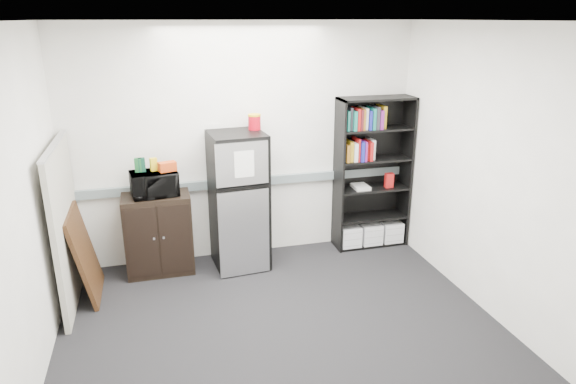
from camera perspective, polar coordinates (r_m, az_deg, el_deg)
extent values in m
plane|color=black|center=(4.89, -0.56, -15.06)|extent=(4.00, 4.00, 0.00)
cube|color=silver|center=(5.93, -4.86, 5.36)|extent=(4.00, 0.02, 2.70)
cube|color=silver|center=(5.13, 21.56, 1.96)|extent=(0.02, 3.50, 2.70)
cube|color=silver|center=(4.28, -27.56, -2.13)|extent=(0.02, 3.50, 2.70)
cube|color=white|center=(4.06, -0.69, 18.49)|extent=(4.00, 3.50, 0.02)
cube|color=slate|center=(6.02, -4.69, 1.13)|extent=(3.92, 0.05, 0.10)
cube|color=white|center=(5.83, -8.31, 7.02)|extent=(0.14, 0.00, 0.10)
cube|color=black|center=(6.15, 5.65, 1.72)|extent=(0.02, 0.34, 1.85)
cube|color=black|center=(6.50, 12.91, 2.27)|extent=(0.02, 0.34, 1.85)
cube|color=black|center=(6.45, 8.79, 2.41)|extent=(0.90, 0.02, 1.85)
cube|color=black|center=(6.11, 9.83, 10.22)|extent=(0.90, 0.34, 0.02)
cube|color=black|center=(6.62, 8.96, -5.51)|extent=(0.85, 0.32, 0.03)
cube|color=black|center=(6.49, 9.12, -2.69)|extent=(0.85, 0.32, 0.03)
cube|color=black|center=(6.36, 9.29, 0.41)|extent=(0.85, 0.32, 0.02)
cube|color=black|center=(6.26, 9.47, 3.62)|extent=(0.85, 0.32, 0.02)
cube|color=black|center=(6.17, 9.65, 6.94)|extent=(0.85, 0.32, 0.02)
cube|color=silver|center=(6.45, 6.74, -4.73)|extent=(0.25, 0.30, 0.25)
cube|color=silver|center=(6.56, 9.02, -4.46)|extent=(0.25, 0.30, 0.25)
cube|color=silver|center=(6.67, 11.23, -4.18)|extent=(0.25, 0.30, 0.25)
cube|color=#9F9B8D|center=(5.44, -23.46, -3.52)|extent=(0.05, 1.30, 1.60)
cube|color=#B2B2B7|center=(5.21, -24.61, 4.76)|extent=(0.06, 1.30, 0.02)
cube|color=black|center=(5.89, -14.19, -4.47)|extent=(0.72, 0.45, 0.90)
cube|color=black|center=(5.68, -15.88, -5.51)|extent=(0.33, 0.01, 0.80)
cube|color=black|center=(5.68, -12.37, -5.22)|extent=(0.33, 0.01, 0.80)
cylinder|color=#B2B2B7|center=(5.65, -14.66, -5.05)|extent=(0.02, 0.02, 0.02)
cylinder|color=#B2B2B7|center=(5.65, -13.65, -4.97)|extent=(0.02, 0.02, 0.02)
imported|color=black|center=(5.67, -14.65, 0.90)|extent=(0.52, 0.39, 0.27)
cube|color=#175225|center=(5.65, -16.30, 2.89)|extent=(0.08, 0.06, 0.15)
cube|color=#0C3625|center=(5.65, -15.95, 2.92)|extent=(0.07, 0.06, 0.15)
cube|color=yellow|center=(5.65, -14.71, 2.98)|extent=(0.08, 0.07, 0.14)
cube|color=#C44013|center=(5.61, -13.26, 2.77)|extent=(0.20, 0.15, 0.10)
cube|color=black|center=(5.77, -5.50, -1.09)|extent=(0.63, 0.63, 1.53)
cube|color=#BABABF|center=(5.33, -5.11, 3.11)|extent=(0.56, 0.07, 0.46)
cube|color=#BABABF|center=(5.59, -4.88, -4.63)|extent=(0.56, 0.07, 0.98)
cube|color=black|center=(5.39, -5.01, 0.41)|extent=(0.56, 0.05, 0.03)
cube|color=white|center=(5.32, -4.87, 3.09)|extent=(0.21, 0.02, 0.28)
cube|color=black|center=(5.56, -5.74, 6.46)|extent=(0.63, 0.63, 0.02)
cylinder|color=#AF0817|center=(5.69, -3.75, 7.78)|extent=(0.14, 0.14, 0.17)
cylinder|color=gold|center=(5.67, -3.77, 8.72)|extent=(0.14, 0.14, 0.02)
cube|color=black|center=(5.59, -21.64, -6.40)|extent=(0.23, 0.73, 0.93)
cube|color=silver|center=(5.59, -21.41, -6.38)|extent=(0.16, 0.62, 0.78)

